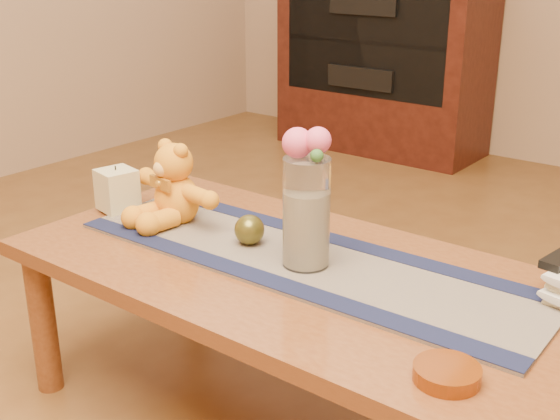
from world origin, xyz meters
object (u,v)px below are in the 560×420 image
Objects in this scene: glass_vase at (306,213)px; amber_dish at (447,374)px; bronze_ball at (249,230)px; pillar_candle at (117,190)px; teddy_bear at (176,183)px.

amber_dish is at bearing -25.96° from glass_vase.
glass_vase is 0.54m from amber_dish.
bronze_ball is at bearing 159.73° from amber_dish.
bronze_ball is at bearing 176.00° from glass_vase.
bronze_ball is (0.46, 0.03, -0.02)m from pillar_candle.
glass_vase is at bearing 4.87° from teddy_bear.
teddy_bear is at bearing 164.67° from amber_dish.
glass_vase is at bearing 154.04° from amber_dish.
glass_vase is 2.18× the size of amber_dish.
pillar_candle reaches higher than bronze_ball.
teddy_bear is 1.19× the size of glass_vase.
teddy_bear is at bearing 177.62° from bronze_ball.
pillar_candle is 0.97× the size of amber_dish.
pillar_candle is 0.45× the size of glass_vase.
glass_vase is (0.45, -0.02, 0.03)m from teddy_bear.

